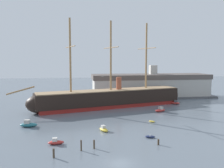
% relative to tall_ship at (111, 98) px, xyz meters
% --- Properties ---
extents(ground_plane, '(400.00, 400.00, 0.00)m').
position_rel_tall_ship_xyz_m(ground_plane, '(-5.42, -48.89, -3.45)').
color(ground_plane, slate).
extents(tall_ship, '(64.51, 22.72, 31.65)m').
position_rel_tall_ship_xyz_m(tall_ship, '(0.00, 0.00, 0.00)').
color(tall_ship, maroon).
rests_on(tall_ship, ground).
extents(motorboat_foreground_left, '(3.34, 1.49, 1.38)m').
position_rel_tall_ship_xyz_m(motorboat_foreground_left, '(-16.94, -37.64, -2.96)').
color(motorboat_foreground_left, '#B22D28').
rests_on(motorboat_foreground_left, ground).
extents(dinghy_foreground_right, '(2.47, 1.69, 0.54)m').
position_rel_tall_ship_xyz_m(dinghy_foreground_right, '(3.81, -36.46, -3.18)').
color(dinghy_foreground_right, '#1E284C').
rests_on(dinghy_foreground_right, ground).
extents(motorboat_near_centre, '(2.67, 3.65, 1.42)m').
position_rel_tall_ship_xyz_m(motorboat_near_centre, '(-6.00, -29.85, -2.95)').
color(motorboat_near_centre, gold).
rests_on(motorboat_near_centre, ground).
extents(motorboat_mid_left, '(4.65, 2.25, 1.89)m').
position_rel_tall_ship_xyz_m(motorboat_mid_left, '(-25.22, -23.17, -2.78)').
color(motorboat_mid_left, '#236670').
rests_on(motorboat_mid_left, ground).
extents(dinghy_mid_right, '(1.87, 1.91, 0.44)m').
position_rel_tall_ship_xyz_m(dinghy_mid_right, '(8.44, -23.33, -3.23)').
color(dinghy_mid_right, gold).
rests_on(dinghy_mid_right, ground).
extents(motorboat_alongside_stern, '(4.38, 3.03, 1.70)m').
position_rel_tall_ship_xyz_m(motorboat_alongside_stern, '(15.54, -10.43, -2.85)').
color(motorboat_alongside_stern, '#B22D28').
rests_on(motorboat_alongside_stern, ground).
extents(motorboat_far_right, '(4.00, 3.42, 1.58)m').
position_rel_tall_ship_xyz_m(motorboat_far_right, '(26.20, 2.24, -2.89)').
color(motorboat_far_right, '#B22D28').
rests_on(motorboat_far_right, ground).
extents(motorboat_distant_centre, '(2.83, 4.51, 1.76)m').
position_rel_tall_ship_xyz_m(motorboat_distant_centre, '(-1.36, 17.39, -2.83)').
color(motorboat_distant_centre, '#7FB2D6').
rests_on(motorboat_distant_centre, ground).
extents(mooring_piling_nearest, '(0.39, 0.39, 1.72)m').
position_rel_tall_ship_xyz_m(mooring_piling_nearest, '(-16.71, -44.71, -2.59)').
color(mooring_piling_nearest, '#4C3D2D').
rests_on(mooring_piling_nearest, ground).
extents(mooring_piling_left_pair, '(0.38, 0.38, 1.24)m').
position_rel_tall_ship_xyz_m(mooring_piling_left_pair, '(4.14, -41.12, -2.83)').
color(mooring_piling_left_pair, '#423323').
rests_on(mooring_piling_left_pair, ground).
extents(mooring_piling_right_pair, '(0.36, 0.36, 1.77)m').
position_rel_tall_ship_xyz_m(mooring_piling_right_pair, '(-9.19, -41.23, -2.56)').
color(mooring_piling_right_pair, '#4C3D2D').
rests_on(mooring_piling_right_pair, ground).
extents(mooring_piling_midwater, '(0.29, 0.29, 2.12)m').
position_rel_tall_ship_xyz_m(mooring_piling_midwater, '(-11.75, -42.02, -2.39)').
color(mooring_piling_midwater, '#423323').
rests_on(mooring_piling_midwater, ground).
extents(dockside_warehouse_right, '(59.29, 16.89, 15.07)m').
position_rel_tall_ship_xyz_m(dockside_warehouse_right, '(21.97, 21.56, 1.92)').
color(dockside_warehouse_right, '#565659').
rests_on(dockside_warehouse_right, ground).
extents(seagull_in_flight, '(0.96, 0.73, 0.13)m').
position_rel_tall_ship_xyz_m(seagull_in_flight, '(-5.00, -17.32, 9.20)').
color(seagull_in_flight, silver).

